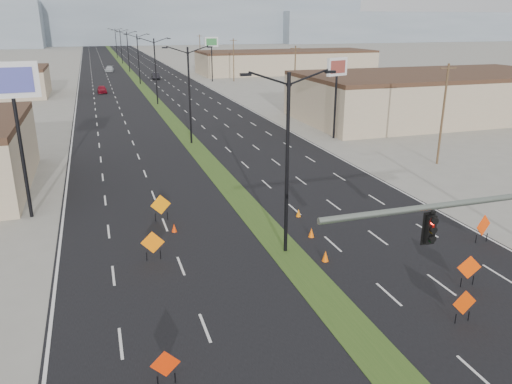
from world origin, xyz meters
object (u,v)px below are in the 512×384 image
object	(u,v)px
car_far	(109,69)
pole_sign_east_near	(337,73)
construction_sign_0	(165,365)
construction_sign_5	(469,268)
cone_3	(174,228)
car_left	(102,89)
construction_sign_4	(483,226)
car_mid	(156,76)
construction_sign_1	(153,243)
streetlight_1	(189,92)
pole_sign_east_far	(211,45)
streetlight_0	(287,160)
construction_sign_3	(464,304)
streetlight_2	(156,69)
streetlight_6	(116,42)
streetlight_5	(121,46)
cone_2	(325,256)
streetlight_3	(138,57)
streetlight_4	(128,50)
cone_0	(311,233)
cone_1	(298,213)
pole_sign_west	(12,92)

from	to	relation	value
car_far	pole_sign_east_near	size ratio (longest dim) A/B	0.56
construction_sign_0	construction_sign_5	world-z (taller)	construction_sign_5
construction_sign_5	cone_3	world-z (taller)	construction_sign_5
car_left	construction_sign_4	bearing A→B (deg)	-76.61
car_mid	construction_sign_1	size ratio (longest dim) A/B	2.48
streetlight_1	pole_sign_east_far	bearing A→B (deg)	74.60
streetlight_0	car_left	bearing A→B (deg)	96.28
construction_sign_1	construction_sign_3	xyz separation A→B (m)	(12.05, -10.18, -0.09)
streetlight_2	car_far	bearing A→B (deg)	94.85
construction_sign_4	pole_sign_east_near	distance (m)	28.98
streetlight_6	construction_sign_3	world-z (taller)	streetlight_6
streetlight_5	construction_sign_0	distance (m)	149.29
car_mid	pole_sign_east_far	world-z (taller)	pole_sign_east_far
streetlight_5	construction_sign_4	size ratio (longest dim) A/B	5.70
car_far	cone_2	world-z (taller)	car_far
streetlight_3	streetlight_1	bearing A→B (deg)	-90.00
streetlight_6	pole_sign_east_near	distance (m)	143.30
cone_3	streetlight_4	bearing A→B (deg)	87.01
streetlight_5	cone_2	bearing A→B (deg)	-89.35
streetlight_4	construction_sign_3	distance (m)	121.18
construction_sign_3	pole_sign_east_near	xyz separation A→B (m)	(10.93, 34.57, 6.20)
construction_sign_5	pole_sign_east_near	size ratio (longest dim) A/B	0.19
streetlight_0	car_far	xyz separation A→B (m)	(-4.92, 113.96, -4.71)
streetlight_5	streetlight_6	size ratio (longest dim) A/B	1.00
construction_sign_1	pole_sign_east_near	xyz separation A→B (m)	(22.97, 24.39, 6.11)
streetlight_4	car_mid	xyz separation A→B (m)	(4.29, -19.18, -4.72)
streetlight_2	pole_sign_east_near	world-z (taller)	streetlight_2
streetlight_0	streetlight_4	size ratio (longest dim) A/B	1.00
streetlight_0	construction_sign_0	distance (m)	12.93
streetlight_0	streetlight_4	world-z (taller)	same
pole_sign_east_near	cone_0	bearing A→B (deg)	-140.95
pole_sign_east_far	streetlight_2	bearing A→B (deg)	-129.59
streetlight_3	construction_sign_0	world-z (taller)	streetlight_3
streetlight_0	construction_sign_0	size ratio (longest dim) A/B	7.00
pole_sign_east_far	car_mid	bearing A→B (deg)	131.66
streetlight_2	pole_sign_east_near	bearing A→B (deg)	-62.73
cone_2	streetlight_5	bearing A→B (deg)	90.65
streetlight_4	construction_sign_1	world-z (taller)	streetlight_4
cone_1	cone_2	xyz separation A→B (m)	(-1.13, -6.55, 0.03)
construction_sign_0	cone_3	size ratio (longest dim) A/B	2.56
streetlight_1	construction_sign_5	size ratio (longest dim) A/B	6.05
pole_sign_west	pole_sign_east_far	size ratio (longest dim) A/B	1.09
car_left	streetlight_4	bearing A→B (deg)	77.46
construction_sign_5	pole_sign_east_far	bearing A→B (deg)	97.18
car_left	cone_1	distance (m)	68.48
streetlight_2	car_left	xyz separation A→B (m)	(-7.97, 16.33, -4.74)
pole_sign_east_near	pole_sign_east_far	world-z (taller)	pole_sign_east_far
cone_0	cone_2	bearing A→B (deg)	-100.35
cone_3	pole_sign_east_near	world-z (taller)	pole_sign_east_near
car_left	cone_0	world-z (taller)	car_left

